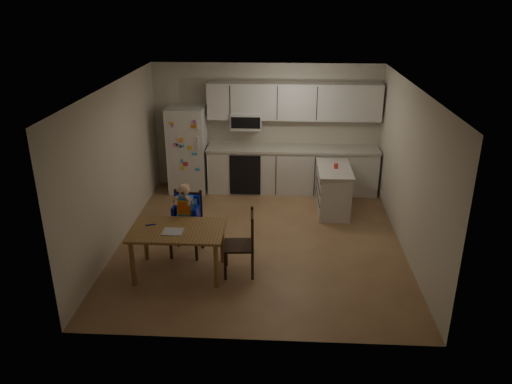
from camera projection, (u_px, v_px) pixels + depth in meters
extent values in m
cube|color=#8A6041|center=(260.00, 240.00, 8.14)|extent=(4.50, 5.00, 0.01)
cube|color=beige|center=(267.00, 127.00, 9.98)|extent=(4.50, 0.02, 2.50)
cube|color=beige|center=(117.00, 165.00, 7.78)|extent=(0.02, 5.00, 2.50)
cube|color=beige|center=(409.00, 171.00, 7.55)|extent=(0.02, 5.00, 2.50)
cube|color=white|center=(261.00, 86.00, 7.19)|extent=(4.50, 5.00, 0.01)
cube|color=silver|center=(188.00, 150.00, 9.89)|extent=(0.72, 0.70, 1.70)
cube|color=silver|center=(292.00, 171.00, 9.98)|extent=(3.34, 0.60, 0.86)
cube|color=beige|center=(293.00, 149.00, 9.80)|extent=(3.37, 0.62, 0.05)
cube|color=black|center=(245.00, 175.00, 9.74)|extent=(0.60, 0.02, 0.80)
cube|color=silver|center=(294.00, 101.00, 9.59)|extent=(3.34, 0.34, 0.70)
cube|color=silver|center=(246.00, 120.00, 9.75)|extent=(0.60, 0.38, 0.33)
cube|color=silver|center=(333.00, 191.00, 9.07)|extent=(0.54, 1.08, 0.79)
cube|color=beige|center=(335.00, 169.00, 8.92)|extent=(0.59, 1.13, 0.04)
cylinder|color=red|center=(336.00, 166.00, 8.88)|extent=(0.08, 0.08, 0.09)
cube|color=brown|center=(178.00, 230.00, 6.95)|extent=(1.30, 0.84, 0.04)
cylinder|color=brown|center=(132.00, 263.00, 6.80)|extent=(0.07, 0.07, 0.66)
cylinder|color=brown|center=(146.00, 240.00, 7.43)|extent=(0.07, 0.07, 0.66)
cylinder|color=brown|center=(216.00, 266.00, 6.74)|extent=(0.07, 0.07, 0.66)
cylinder|color=brown|center=(222.00, 242.00, 7.37)|extent=(0.07, 0.07, 0.66)
cube|color=#B0B0B5|center=(173.00, 232.00, 6.86)|extent=(0.28, 0.24, 0.01)
cylinder|color=#0C19B2|center=(150.00, 225.00, 7.05)|extent=(0.12, 0.06, 0.02)
cube|color=black|center=(186.00, 227.00, 7.57)|extent=(0.47, 0.47, 0.03)
cube|color=black|center=(171.00, 246.00, 7.50)|extent=(0.04, 0.04, 0.43)
cube|color=black|center=(178.00, 234.00, 7.86)|extent=(0.04, 0.04, 0.43)
cube|color=black|center=(196.00, 248.00, 7.45)|extent=(0.04, 0.04, 0.43)
cube|color=black|center=(202.00, 236.00, 7.81)|extent=(0.04, 0.04, 0.43)
cube|color=black|center=(189.00, 205.00, 7.65)|extent=(0.44, 0.07, 0.52)
cube|color=#0C19B2|center=(186.00, 223.00, 7.54)|extent=(0.42, 0.38, 0.10)
cube|color=#0C19B2|center=(188.00, 206.00, 7.59)|extent=(0.40, 0.09, 0.35)
cube|color=#5D69C8|center=(185.00, 220.00, 7.50)|extent=(0.33, 0.29, 0.02)
cube|color=#1D4698|center=(185.00, 205.00, 7.44)|extent=(0.24, 0.16, 0.27)
cube|color=red|center=(184.00, 207.00, 7.38)|extent=(0.20, 0.03, 0.21)
sphere|color=beige|center=(184.00, 190.00, 7.34)|extent=(0.19, 0.19, 0.18)
ellipsoid|color=olive|center=(184.00, 188.00, 7.33)|extent=(0.19, 0.18, 0.15)
cube|color=black|center=(239.00, 246.00, 7.05)|extent=(0.45, 0.45, 0.03)
cube|color=black|center=(226.00, 253.00, 7.31)|extent=(0.04, 0.04, 0.42)
cube|color=black|center=(252.00, 253.00, 7.31)|extent=(0.04, 0.04, 0.42)
cube|color=black|center=(225.00, 266.00, 6.95)|extent=(0.04, 0.04, 0.42)
cube|color=black|center=(252.00, 266.00, 6.96)|extent=(0.04, 0.04, 0.42)
cube|color=black|center=(252.00, 229.00, 6.95)|extent=(0.07, 0.42, 0.50)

